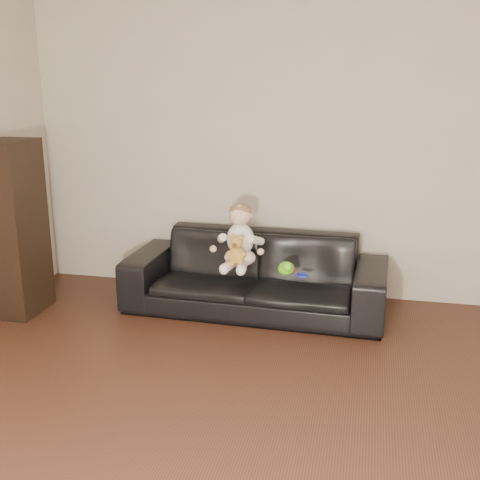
% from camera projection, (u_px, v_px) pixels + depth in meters
% --- Properties ---
extents(wall_back, '(5.00, 0.00, 5.00)m').
position_uv_depth(wall_back, '(307.00, 152.00, 5.23)').
color(wall_back, '#B8AE9B').
rests_on(wall_back, ground).
extents(sofa, '(2.20, 0.92, 0.64)m').
position_uv_depth(sofa, '(255.00, 274.00, 5.09)').
color(sofa, black).
rests_on(sofa, floor).
extents(cabinet, '(0.37, 0.50, 1.45)m').
position_uv_depth(cabinet, '(14.00, 228.00, 4.96)').
color(cabinet, black).
rests_on(cabinet, floor).
extents(shelf_item, '(0.18, 0.25, 0.28)m').
position_uv_depth(shelf_item, '(12.00, 190.00, 4.86)').
color(shelf_item, silver).
rests_on(shelf_item, cabinet).
extents(baby, '(0.35, 0.44, 0.52)m').
position_uv_depth(baby, '(240.00, 239.00, 4.92)').
color(baby, '#FBD4D5').
rests_on(baby, sofa).
extents(teddy_bear, '(0.15, 0.15, 0.24)m').
position_uv_depth(teddy_bear, '(237.00, 250.00, 4.78)').
color(teddy_bear, '#BE8E36').
rests_on(teddy_bear, sofa).
extents(toy_green, '(0.15, 0.17, 0.11)m').
position_uv_depth(toy_green, '(286.00, 268.00, 4.75)').
color(toy_green, '#66E61B').
rests_on(toy_green, sofa).
extents(toy_rattle, '(0.10, 0.10, 0.08)m').
position_uv_depth(toy_rattle, '(290.00, 269.00, 4.77)').
color(toy_rattle, red).
rests_on(toy_rattle, sofa).
extents(toy_blue_disc, '(0.10, 0.10, 0.01)m').
position_uv_depth(toy_blue_disc, '(302.00, 275.00, 4.73)').
color(toy_blue_disc, '#1B28DA').
rests_on(toy_blue_disc, sofa).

